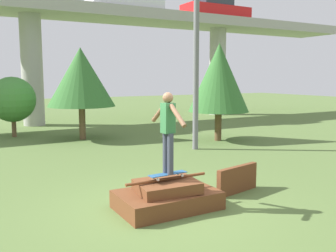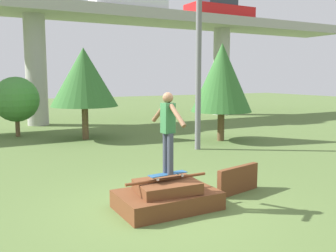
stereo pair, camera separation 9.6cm
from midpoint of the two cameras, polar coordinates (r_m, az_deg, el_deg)
name	(u,v)px [view 2 (the right image)]	position (r m, az deg, el deg)	size (l,w,h in m)	color
ground_plane	(167,208)	(7.57, 0.24, -12.42)	(80.00, 80.00, 0.00)	#567038
scrap_pile	(167,197)	(7.49, 0.23, -10.73)	(1.94, 1.24, 0.62)	brown
scrap_plank_loose	(238,180)	(8.58, 10.95, -8.03)	(1.26, 0.38, 0.60)	brown
skateboard	(168,174)	(7.34, 0.38, -7.35)	(0.81, 0.24, 0.09)	#23517F
skater	(168,127)	(7.16, 0.38, -0.19)	(0.23, 1.15, 1.58)	#383D4C
highway_overpass	(34,20)	(21.41, -19.65, 14.93)	(44.00, 3.36, 6.43)	#A8A59E
car_on_overpass_left	(219,9)	(25.69, 7.93, 17.27)	(4.60, 1.66, 1.34)	red
utility_pole	(199,49)	(13.31, 4.90, 11.58)	(1.30, 0.20, 6.82)	slate
tree_behind_left	(16,99)	(17.40, -21.98, 3.78)	(1.94, 1.94, 2.59)	brown
tree_behind_right	(222,78)	(15.21, 8.37, 7.28)	(2.44, 2.44, 3.92)	brown
tree_mid_back	(84,77)	(15.78, -12.52, 7.26)	(2.75, 2.75, 3.77)	brown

